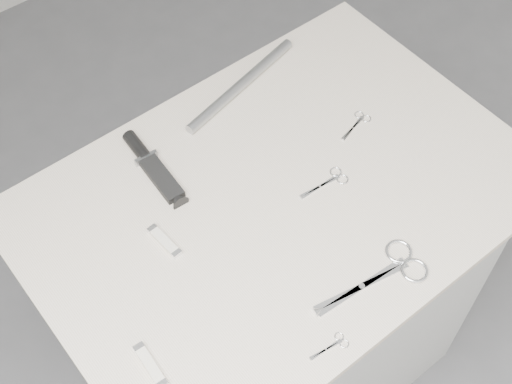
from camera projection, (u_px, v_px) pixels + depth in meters
ground at (271, 369)px, 2.18m from camera, size 4.00×4.00×0.01m
plinth at (275, 301)px, 1.80m from camera, size 0.90×0.60×0.90m
display_board at (279, 197)px, 1.43m from camera, size 1.00×0.70×0.02m
large_shears at (391, 270)px, 1.32m from camera, size 0.23×0.10×0.01m
embroidery_scissors_a at (330, 181)px, 1.44m from camera, size 0.11×0.05×0.00m
embroidery_scissors_b at (358, 123)px, 1.53m from camera, size 0.09×0.05×0.00m
tiny_scissors at (333, 345)px, 1.23m from camera, size 0.08×0.03×0.00m
sheathed_knife at (150, 164)px, 1.46m from camera, size 0.05×0.20×0.03m
pocket_knife_a at (164, 241)px, 1.35m from camera, size 0.02×0.09×0.01m
pocket_knife_b at (150, 366)px, 1.21m from camera, size 0.03×0.09×0.01m
metal_rail at (241, 85)px, 1.58m from camera, size 0.34×0.09×0.02m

